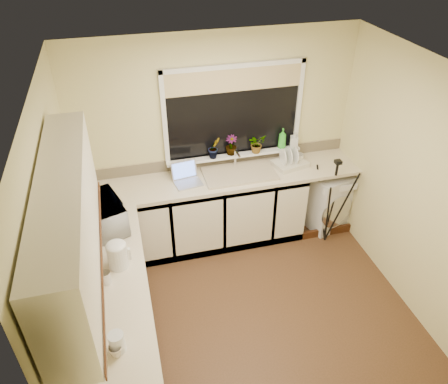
% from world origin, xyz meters
% --- Properties ---
extents(floor, '(3.20, 3.20, 0.00)m').
position_xyz_m(floor, '(0.00, 0.00, 0.00)').
color(floor, brown).
rests_on(floor, ground).
extents(ceiling, '(3.20, 3.20, 0.00)m').
position_xyz_m(ceiling, '(0.00, 0.00, 2.45)').
color(ceiling, white).
rests_on(ceiling, ground).
extents(wall_back, '(3.20, 0.00, 3.20)m').
position_xyz_m(wall_back, '(0.00, 1.50, 1.23)').
color(wall_back, beige).
rests_on(wall_back, ground).
extents(wall_front, '(3.20, 0.00, 3.20)m').
position_xyz_m(wall_front, '(0.00, -1.50, 1.23)').
color(wall_front, beige).
rests_on(wall_front, ground).
extents(wall_left, '(0.00, 3.00, 3.00)m').
position_xyz_m(wall_left, '(-1.60, 0.00, 1.23)').
color(wall_left, beige).
rests_on(wall_left, ground).
extents(wall_right, '(0.00, 3.00, 3.00)m').
position_xyz_m(wall_right, '(1.60, 0.00, 1.23)').
color(wall_right, beige).
rests_on(wall_right, ground).
extents(base_cabinet_back, '(2.55, 0.60, 0.86)m').
position_xyz_m(base_cabinet_back, '(-0.33, 1.20, 0.43)').
color(base_cabinet_back, silver).
rests_on(base_cabinet_back, floor).
extents(base_cabinet_left, '(0.54, 2.40, 0.86)m').
position_xyz_m(base_cabinet_left, '(-1.30, -0.30, 0.43)').
color(base_cabinet_left, silver).
rests_on(base_cabinet_left, floor).
extents(worktop_back, '(3.20, 0.60, 0.04)m').
position_xyz_m(worktop_back, '(0.00, 1.20, 0.88)').
color(worktop_back, beige).
rests_on(worktop_back, base_cabinet_back).
extents(worktop_left, '(0.60, 2.40, 0.04)m').
position_xyz_m(worktop_left, '(-1.30, -0.30, 0.88)').
color(worktop_left, beige).
rests_on(worktop_left, base_cabinet_left).
extents(upper_cabinet, '(0.28, 1.90, 0.70)m').
position_xyz_m(upper_cabinet, '(-1.44, -0.45, 1.80)').
color(upper_cabinet, silver).
rests_on(upper_cabinet, wall_left).
extents(splashback_left, '(0.02, 2.40, 0.45)m').
position_xyz_m(splashback_left, '(-1.59, -0.30, 1.12)').
color(splashback_left, beige).
rests_on(splashback_left, wall_left).
extents(splashback_back, '(3.20, 0.02, 0.14)m').
position_xyz_m(splashback_back, '(0.00, 1.49, 0.97)').
color(splashback_back, beige).
rests_on(splashback_back, wall_back).
extents(window_glass, '(1.50, 0.02, 1.00)m').
position_xyz_m(window_glass, '(0.20, 1.49, 1.55)').
color(window_glass, black).
rests_on(window_glass, wall_back).
extents(window_blind, '(1.50, 0.02, 0.25)m').
position_xyz_m(window_blind, '(0.20, 1.46, 1.92)').
color(window_blind, tan).
rests_on(window_blind, wall_back).
extents(windowsill, '(1.60, 0.14, 0.03)m').
position_xyz_m(windowsill, '(0.20, 1.43, 1.04)').
color(windowsill, white).
rests_on(windowsill, wall_back).
extents(sink, '(0.82, 0.46, 0.03)m').
position_xyz_m(sink, '(0.20, 1.20, 0.91)').
color(sink, tan).
rests_on(sink, worktop_back).
extents(faucet, '(0.03, 0.03, 0.24)m').
position_xyz_m(faucet, '(0.20, 1.38, 1.02)').
color(faucet, silver).
rests_on(faucet, worktop_back).
extents(washing_machine, '(0.65, 0.64, 0.76)m').
position_xyz_m(washing_machine, '(1.36, 1.18, 0.38)').
color(washing_machine, silver).
rests_on(washing_machine, floor).
extents(laptop, '(0.33, 0.31, 0.21)m').
position_xyz_m(laptop, '(-0.41, 1.21, 0.96)').
color(laptop, '#A2A2AA').
rests_on(laptop, worktop_back).
extents(kettle, '(0.17, 0.17, 0.23)m').
position_xyz_m(kettle, '(-1.22, 0.04, 1.01)').
color(kettle, silver).
rests_on(kettle, worktop_left).
extents(dish_rack, '(0.43, 0.36, 0.06)m').
position_xyz_m(dish_rack, '(0.83, 1.24, 0.93)').
color(dish_rack, beige).
rests_on(dish_rack, worktop_back).
extents(tripod, '(0.63, 0.63, 1.14)m').
position_xyz_m(tripod, '(1.22, 0.83, 0.57)').
color(tripod, black).
rests_on(tripod, floor).
extents(glass_jug, '(0.11, 0.11, 0.16)m').
position_xyz_m(glass_jug, '(-1.27, -0.81, 0.98)').
color(glass_jug, white).
rests_on(glass_jug, worktop_left).
extents(steel_jar, '(0.08, 0.08, 0.11)m').
position_xyz_m(steel_jar, '(-1.33, -0.13, 0.96)').
color(steel_jar, silver).
rests_on(steel_jar, worktop_left).
extents(microwave, '(0.51, 0.62, 0.30)m').
position_xyz_m(microwave, '(-1.33, 0.61, 1.05)').
color(microwave, white).
rests_on(microwave, worktop_left).
extents(plant_b, '(0.16, 0.14, 0.26)m').
position_xyz_m(plant_b, '(-0.05, 1.40, 1.18)').
color(plant_b, '#999999').
rests_on(plant_b, windowsill).
extents(plant_c, '(0.17, 0.17, 0.24)m').
position_xyz_m(plant_c, '(0.16, 1.43, 1.17)').
color(plant_c, '#999999').
rests_on(plant_c, windowsill).
extents(plant_d, '(0.25, 0.23, 0.22)m').
position_xyz_m(plant_d, '(0.46, 1.40, 1.16)').
color(plant_d, '#999999').
rests_on(plant_d, windowsill).
extents(soap_bottle_green, '(0.12, 0.12, 0.25)m').
position_xyz_m(soap_bottle_green, '(0.79, 1.42, 1.17)').
color(soap_bottle_green, green).
rests_on(soap_bottle_green, windowsill).
extents(soap_bottle_clear, '(0.12, 0.12, 0.20)m').
position_xyz_m(soap_bottle_clear, '(0.93, 1.40, 1.15)').
color(soap_bottle_clear, '#999999').
rests_on(soap_bottle_clear, windowsill).
extents(cup_back, '(0.15, 0.15, 0.11)m').
position_xyz_m(cup_back, '(0.96, 1.30, 0.95)').
color(cup_back, beige).
rests_on(cup_back, worktop_back).
extents(cup_left, '(0.10, 0.10, 0.09)m').
position_xyz_m(cup_left, '(-1.29, -0.85, 0.95)').
color(cup_left, beige).
rests_on(cup_left, worktop_left).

